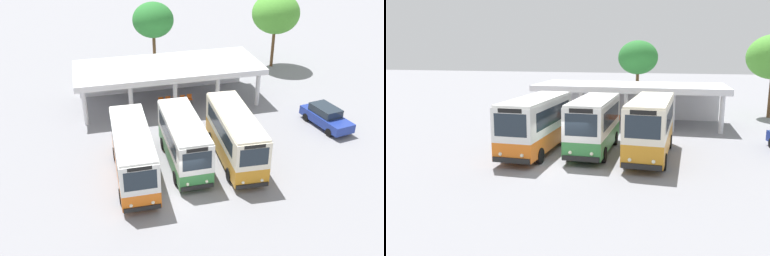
% 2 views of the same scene
% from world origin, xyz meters
% --- Properties ---
extents(ground_plane, '(180.00, 180.00, 0.00)m').
position_xyz_m(ground_plane, '(0.00, 0.00, 0.00)').
color(ground_plane, gray).
extents(city_bus_nearest_orange, '(2.46, 7.94, 3.40)m').
position_xyz_m(city_bus_nearest_orange, '(-2.58, 2.42, 1.87)').
color(city_bus_nearest_orange, black).
rests_on(city_bus_nearest_orange, ground).
extents(city_bus_second_in_row, '(2.31, 7.14, 3.35)m').
position_xyz_m(city_bus_second_in_row, '(0.87, 3.20, 1.84)').
color(city_bus_second_in_row, black).
rests_on(city_bus_second_in_row, ground).
extents(city_bus_middle_cream, '(2.58, 7.88, 3.49)m').
position_xyz_m(city_bus_middle_cream, '(4.31, 2.84, 1.92)').
color(city_bus_middle_cream, black).
rests_on(city_bus_middle_cream, ground).
extents(parked_car_flank, '(2.46, 4.72, 1.62)m').
position_xyz_m(parked_car_flank, '(12.91, 5.66, 0.83)').
color(parked_car_flank, black).
rests_on(parked_car_flank, ground).
extents(terminal_canopy, '(15.75, 6.36, 3.40)m').
position_xyz_m(terminal_canopy, '(1.96, 13.95, 2.67)').
color(terminal_canopy, silver).
rests_on(terminal_canopy, ground).
extents(waiting_chair_end_by_column, '(0.44, 0.44, 0.86)m').
position_xyz_m(waiting_chair_end_by_column, '(1.07, 12.35, 0.52)').
color(waiting_chair_end_by_column, slate).
rests_on(waiting_chair_end_by_column, ground).
extents(waiting_chair_second_from_end, '(0.44, 0.44, 0.86)m').
position_xyz_m(waiting_chair_second_from_end, '(1.70, 12.42, 0.52)').
color(waiting_chair_second_from_end, slate).
rests_on(waiting_chair_second_from_end, ground).
extents(waiting_chair_middle_seat, '(0.44, 0.44, 0.86)m').
position_xyz_m(waiting_chair_middle_seat, '(2.34, 12.37, 0.52)').
color(waiting_chair_middle_seat, slate).
rests_on(waiting_chair_middle_seat, ground).
extents(waiting_chair_fourth_seat, '(0.44, 0.44, 0.86)m').
position_xyz_m(waiting_chair_fourth_seat, '(2.97, 12.32, 0.52)').
color(waiting_chair_fourth_seat, slate).
rests_on(waiting_chair_fourth_seat, ground).
extents(waiting_chair_fifth_seat, '(0.44, 0.44, 0.86)m').
position_xyz_m(waiting_chair_fifth_seat, '(3.61, 12.40, 0.52)').
color(waiting_chair_fifth_seat, slate).
rests_on(waiting_chair_fifth_seat, ground).
extents(roadside_tree_behind_canopy, '(4.01, 4.01, 7.22)m').
position_xyz_m(roadside_tree_behind_canopy, '(1.99, 20.33, 5.49)').
color(roadside_tree_behind_canopy, brown).
rests_on(roadside_tree_behind_canopy, ground).
extents(roadside_tree_east_of_canopy, '(4.83, 4.83, 7.69)m').
position_xyz_m(roadside_tree_east_of_canopy, '(14.42, 19.39, 5.62)').
color(roadside_tree_east_of_canopy, brown).
rests_on(roadside_tree_east_of_canopy, ground).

